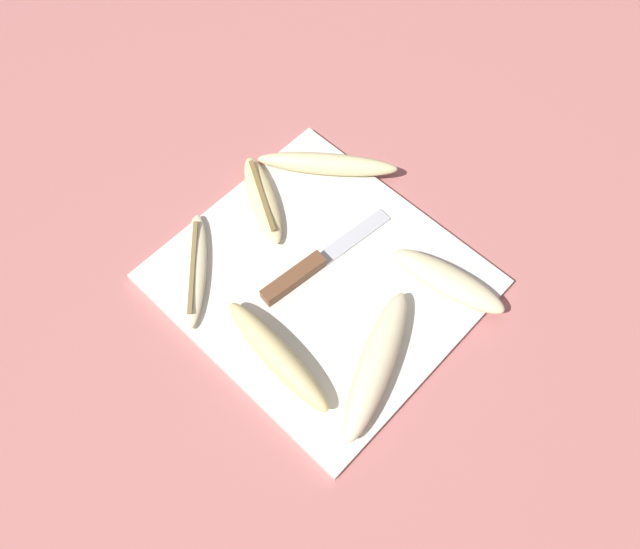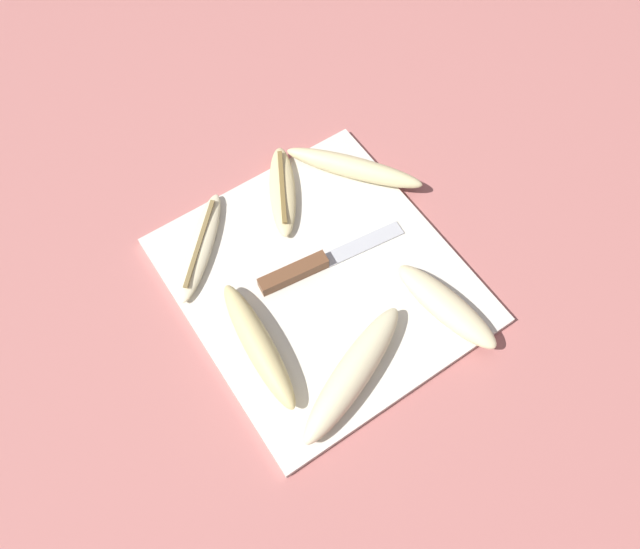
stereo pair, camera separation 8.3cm
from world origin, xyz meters
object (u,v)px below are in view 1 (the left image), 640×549
object	(u,v)px
banana_ripe_center	(263,199)
banana_pale_long	(377,364)
banana_bright_far	(194,269)
banana_spotted_left	(277,355)
banana_soft_right	(328,164)
banana_cream_curved	(449,281)
knife	(305,270)

from	to	relation	value
banana_ripe_center	banana_pale_long	xyz separation A→B (m)	(0.28, -0.08, 0.01)
banana_bright_far	banana_spotted_left	xyz separation A→B (m)	(0.17, -0.01, 0.01)
banana_bright_far	banana_soft_right	xyz separation A→B (m)	(0.01, 0.25, 0.01)
banana_ripe_center	banana_soft_right	bearing A→B (deg)	75.39
banana_spotted_left	banana_cream_curved	distance (m)	0.25
banana_bright_far	banana_cream_curved	bearing A→B (deg)	40.15
banana_bright_far	banana_spotted_left	world-z (taller)	banana_spotted_left
knife	banana_soft_right	size ratio (longest dim) A/B	1.20
knife	banana_cream_curved	distance (m)	0.19
banana_soft_right	banana_ripe_center	world-z (taller)	banana_soft_right
banana_spotted_left	banana_cream_curved	size ratio (longest dim) A/B	1.14
banana_soft_right	banana_cream_curved	distance (m)	0.25
knife	banana_spotted_left	world-z (taller)	banana_spotted_left
banana_spotted_left	banana_ripe_center	bearing A→B (deg)	140.50
banana_bright_far	banana_spotted_left	bearing A→B (deg)	-3.54
banana_soft_right	banana_ripe_center	size ratio (longest dim) A/B	1.18
banana_soft_right	banana_pale_long	bearing A→B (deg)	-35.64
banana_cream_curved	banana_ripe_center	bearing A→B (deg)	-164.34
banana_pale_long	banana_spotted_left	bearing A→B (deg)	-141.57
banana_soft_right	banana_cream_curved	bearing A→B (deg)	-6.68
banana_ripe_center	banana_pale_long	bearing A→B (deg)	-15.17
knife	banana_soft_right	bearing A→B (deg)	129.97
banana_spotted_left	banana_cream_curved	bearing A→B (deg)	68.84
banana_ripe_center	banana_cream_curved	bearing A→B (deg)	15.66
banana_bright_far	banana_pale_long	distance (m)	0.28
banana_spotted_left	banana_ripe_center	distance (m)	0.24
banana_cream_curved	banana_bright_far	bearing A→B (deg)	-139.85
banana_bright_far	banana_soft_right	world-z (taller)	banana_soft_right
banana_cream_curved	knife	bearing A→B (deg)	-142.30
banana_spotted_left	banana_pale_long	xyz separation A→B (m)	(0.10, 0.08, 0.00)
banana_cream_curved	banana_ripe_center	size ratio (longest dim) A/B	1.08
banana_cream_curved	banana_ripe_center	xyz separation A→B (m)	(-0.27, -0.08, -0.00)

